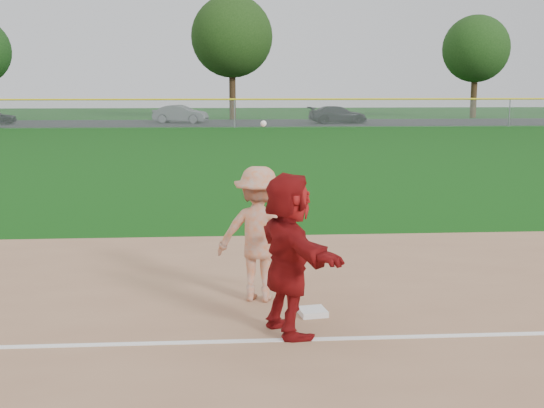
{
  "coord_description": "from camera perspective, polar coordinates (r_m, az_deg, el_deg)",
  "views": [
    {
      "loc": [
        -0.7,
        -8.64,
        3.1
      ],
      "look_at": [
        0.0,
        1.5,
        1.3
      ],
      "focal_mm": 45.0,
      "sensor_mm": 36.0,
      "label": 1
    }
  ],
  "objects": [
    {
      "name": "ground",
      "position": [
        9.2,
        0.65,
        -9.64
      ],
      "size": [
        160.0,
        160.0,
        0.0
      ],
      "primitive_type": "plane",
      "color": "#0E450D",
      "rests_on": "ground"
    },
    {
      "name": "foul_line",
      "position": [
        8.45,
        1.1,
        -11.3
      ],
      "size": [
        60.0,
        0.1,
        0.01
      ],
      "primitive_type": "cube",
      "color": "white",
      "rests_on": "infield_dirt"
    },
    {
      "name": "parking_asphalt",
      "position": [
        54.73,
        -3.23,
        6.8
      ],
      "size": [
        120.0,
        10.0,
        0.01
      ],
      "primitive_type": "cube",
      "color": "black",
      "rests_on": "ground"
    },
    {
      "name": "first_base",
      "position": [
        9.33,
        3.41,
        -9.0
      ],
      "size": [
        0.4,
        0.4,
        0.08
      ],
      "primitive_type": "cube",
      "rotation": [
        0.0,
        0.0,
        0.16
      ],
      "color": "white",
      "rests_on": "infield_dirt"
    },
    {
      "name": "base_runner",
      "position": [
        8.39,
        1.4,
        -4.2
      ],
      "size": [
        1.19,
        1.98,
        2.03
      ],
      "primitive_type": "imported",
      "rotation": [
        0.0,
        0.0,
        1.91
      ],
      "color": "maroon",
      "rests_on": "infield_dirt"
    },
    {
      "name": "car_mid",
      "position": [
        54.89,
        -7.66,
        7.48
      ],
      "size": [
        4.51,
        2.44,
        1.41
      ],
      "primitive_type": "imported",
      "rotation": [
        0.0,
        0.0,
        1.34
      ],
      "color": "slate",
      "rests_on": "parking_asphalt"
    },
    {
      "name": "car_right",
      "position": [
        54.16,
        5.53,
        7.45
      ],
      "size": [
        4.83,
        2.43,
        1.34
      ],
      "primitive_type": "imported",
      "rotation": [
        0.0,
        0.0,
        1.69
      ],
      "color": "black",
      "rests_on": "parking_asphalt"
    },
    {
      "name": "first_base_play",
      "position": [
        9.72,
        -1.09,
        -2.51
      ],
      "size": [
        1.39,
        1.02,
        2.6
      ],
      "color": "#A8A8AA",
      "rests_on": "infield_dirt"
    },
    {
      "name": "outfield_fence",
      "position": [
        48.66,
        -3.16,
        8.7
      ],
      "size": [
        110.0,
        0.12,
        110.0
      ],
      "color": "#999EA0",
      "rests_on": "ground"
    },
    {
      "name": "tree_2",
      "position": [
        60.27,
        -3.37,
        13.81
      ],
      "size": [
        7.0,
        7.0,
        10.58
      ],
      "color": "#322112",
      "rests_on": "ground"
    },
    {
      "name": "tree_3",
      "position": [
        65.57,
        16.71,
        12.32
      ],
      "size": [
        6.0,
        6.0,
        9.19
      ],
      "color": "#342513",
      "rests_on": "ground"
    }
  ]
}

